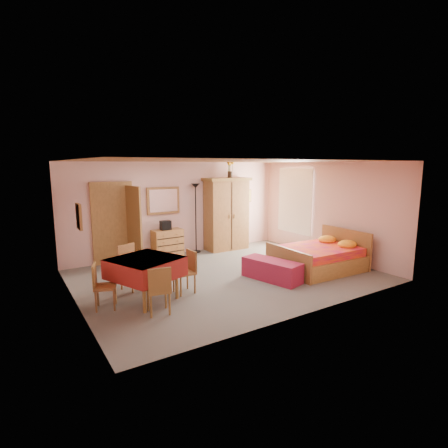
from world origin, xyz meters
TOP-DOWN VIEW (x-y plane):
  - floor at (0.00, 0.00)m, footprint 6.50×6.50m
  - ceiling at (0.00, 0.00)m, footprint 6.50×6.50m
  - wall_back at (0.00, 2.50)m, footprint 6.50×0.10m
  - wall_front at (0.00, -2.50)m, footprint 6.50×0.10m
  - wall_left at (-3.25, 0.00)m, footprint 0.10×5.00m
  - wall_right at (3.25, 0.00)m, footprint 0.10×5.00m
  - doorway at (-1.90, 2.47)m, footprint 1.06×0.12m
  - window at (3.21, 1.20)m, footprint 0.08×1.40m
  - picture_left at (-3.22, -0.60)m, footprint 0.04×0.32m
  - picture_back at (2.35, 2.47)m, footprint 0.30×0.04m
  - chest_of_drawers at (-0.50, 2.25)m, footprint 0.83×0.43m
  - wall_mirror at (-0.50, 2.46)m, footprint 0.94×0.05m
  - stereo at (-0.55, 2.24)m, footprint 0.27×0.20m
  - floor_lamp at (0.42, 2.32)m, footprint 0.34×0.34m
  - wardrobe at (1.37, 2.17)m, footprint 1.38×0.72m
  - sunflower_vase at (1.50, 2.18)m, footprint 0.21×0.21m
  - bed at (2.10, -0.79)m, footprint 2.05×1.65m
  - bench at (0.66, -0.79)m, footprint 0.80×1.42m
  - dining_table at (-2.10, -0.45)m, footprint 1.45×1.45m
  - chair_south at (-2.12, -1.11)m, footprint 0.45×0.45m
  - chair_north at (-2.11, 0.28)m, footprint 0.54×0.54m
  - chair_west at (-2.84, -0.42)m, footprint 0.47×0.47m
  - chair_east at (-1.32, -0.47)m, footprint 0.39×0.39m

SIDE VIEW (x-z plane):
  - floor at x=0.00m, z-range 0.00..0.00m
  - bench at x=0.66m, z-range 0.00..0.45m
  - chest_of_drawers at x=-0.50m, z-range 0.00..0.77m
  - dining_table at x=-2.10m, z-range 0.00..0.82m
  - chair_west at x=-2.84m, z-range 0.00..0.82m
  - chair_east at x=-1.32m, z-range 0.00..0.84m
  - chair_south at x=-2.12m, z-range 0.00..0.85m
  - chair_north at x=-2.11m, z-range 0.00..0.91m
  - bed at x=2.10m, z-range 0.00..0.92m
  - stereo at x=-0.55m, z-range 0.77..1.02m
  - floor_lamp at x=0.42m, z-range 0.00..2.00m
  - doorway at x=-1.90m, z-range -0.05..2.10m
  - wardrobe at x=1.37m, z-range 0.00..2.14m
  - wall_back at x=0.00m, z-range 0.00..2.60m
  - wall_front at x=0.00m, z-range 0.00..2.60m
  - wall_left at x=-3.25m, z-range 0.00..2.60m
  - wall_right at x=3.25m, z-range 0.00..2.60m
  - window at x=3.21m, z-range 0.48..2.42m
  - picture_back at x=2.35m, z-range 1.35..1.75m
  - wall_mirror at x=-0.50m, z-range 1.18..1.92m
  - picture_left at x=-3.22m, z-range 1.49..1.91m
  - sunflower_vase at x=1.50m, z-range 2.14..2.66m
  - ceiling at x=0.00m, z-range 2.60..2.60m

